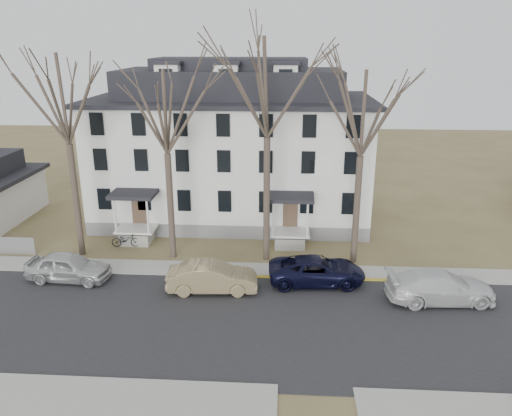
# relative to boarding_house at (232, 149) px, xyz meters

# --- Properties ---
(ground) EXTENTS (120.00, 120.00, 0.00)m
(ground) POSITION_rel_boarding_house_xyz_m (2.00, -17.95, -5.38)
(ground) COLOR olive
(ground) RESTS_ON ground
(main_road) EXTENTS (120.00, 10.00, 0.04)m
(main_road) POSITION_rel_boarding_house_xyz_m (2.00, -15.95, -5.38)
(main_road) COLOR #27272A
(main_road) RESTS_ON ground
(far_sidewalk) EXTENTS (120.00, 2.00, 0.08)m
(far_sidewalk) POSITION_rel_boarding_house_xyz_m (2.00, -9.95, -5.38)
(far_sidewalk) COLOR #A09F97
(far_sidewalk) RESTS_ON ground
(yellow_curb) EXTENTS (14.00, 0.25, 0.06)m
(yellow_curb) POSITION_rel_boarding_house_xyz_m (7.00, -10.85, -5.38)
(yellow_curb) COLOR gold
(yellow_curb) RESTS_ON ground
(boarding_house) EXTENTS (20.80, 12.36, 12.05)m
(boarding_house) POSITION_rel_boarding_house_xyz_m (0.00, 0.00, 0.00)
(boarding_house) COLOR slate
(boarding_house) RESTS_ON ground
(tree_far_left) EXTENTS (8.40, 8.40, 13.72)m
(tree_far_left) POSITION_rel_boarding_house_xyz_m (-9.00, -8.15, 4.96)
(tree_far_left) COLOR #473B31
(tree_far_left) RESTS_ON ground
(tree_mid_left) EXTENTS (7.80, 7.80, 12.74)m
(tree_mid_left) POSITION_rel_boarding_house_xyz_m (-3.00, -8.15, 4.22)
(tree_mid_left) COLOR #473B31
(tree_mid_left) RESTS_ON ground
(tree_center) EXTENTS (9.00, 9.00, 14.70)m
(tree_center) POSITION_rel_boarding_house_xyz_m (3.00, -8.15, 5.71)
(tree_center) COLOR #473B31
(tree_center) RESTS_ON ground
(tree_mid_right) EXTENTS (7.80, 7.80, 12.74)m
(tree_mid_right) POSITION_rel_boarding_house_xyz_m (8.50, -8.15, 4.22)
(tree_mid_right) COLOR #473B31
(tree_mid_right) RESTS_ON ground
(car_silver) EXTENTS (4.94, 2.25, 1.64)m
(car_silver) POSITION_rel_boarding_house_xyz_m (-8.27, -11.85, -4.56)
(car_silver) COLOR silver
(car_silver) RESTS_ON ground
(car_tan) EXTENTS (5.08, 2.07, 1.64)m
(car_tan) POSITION_rel_boarding_house_xyz_m (0.21, -12.65, -4.56)
(car_tan) COLOR #8D7D55
(car_tan) RESTS_ON ground
(car_navy) EXTENTS (5.65, 2.93, 1.52)m
(car_navy) POSITION_rel_boarding_house_xyz_m (6.01, -11.30, -4.62)
(car_navy) COLOR black
(car_navy) RESTS_ON ground
(car_white) EXTENTS (5.86, 2.77, 1.65)m
(car_white) POSITION_rel_boarding_house_xyz_m (12.45, -13.01, -4.55)
(car_white) COLOR silver
(car_white) RESTS_ON ground
(bicycle_left) EXTENTS (1.97, 0.86, 1.00)m
(bicycle_left) POSITION_rel_boarding_house_xyz_m (-6.50, -6.85, -4.88)
(bicycle_left) COLOR black
(bicycle_left) RESTS_ON ground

